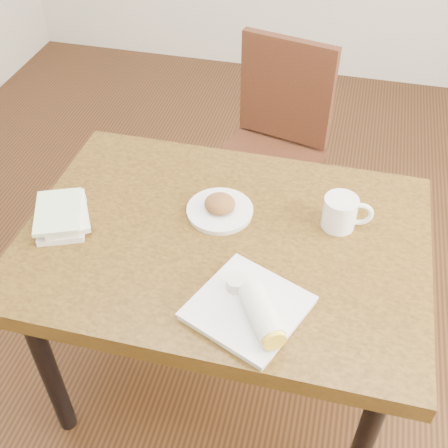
% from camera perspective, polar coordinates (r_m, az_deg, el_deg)
% --- Properties ---
extents(ground, '(4.00, 5.00, 0.01)m').
position_cam_1_polar(ground, '(2.25, 0.00, -15.12)').
color(ground, '#472814').
rests_on(ground, ground).
extents(table, '(1.19, 0.85, 0.75)m').
position_cam_1_polar(table, '(1.72, 0.00, -3.23)').
color(table, brown).
rests_on(table, ground).
extents(chair_far, '(0.50, 0.50, 0.95)m').
position_cam_1_polar(chair_far, '(2.41, 5.03, 8.49)').
color(chair_far, '#4A2115').
rests_on(chair_far, ground).
extents(plate_scone, '(0.21, 0.21, 0.07)m').
position_cam_1_polar(plate_scone, '(1.72, -0.43, 1.62)').
color(plate_scone, white).
rests_on(plate_scone, table).
extents(coffee_mug, '(0.15, 0.10, 0.10)m').
position_cam_1_polar(coffee_mug, '(1.69, 11.85, 1.21)').
color(coffee_mug, white).
rests_on(coffee_mug, table).
extents(plate_burrito, '(0.35, 0.35, 0.09)m').
position_cam_1_polar(plate_burrito, '(1.44, 2.89, -8.62)').
color(plate_burrito, white).
rests_on(plate_burrito, table).
extents(book_stack, '(0.22, 0.24, 0.05)m').
position_cam_1_polar(book_stack, '(1.76, -16.11, 0.81)').
color(book_stack, white).
rests_on(book_stack, table).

